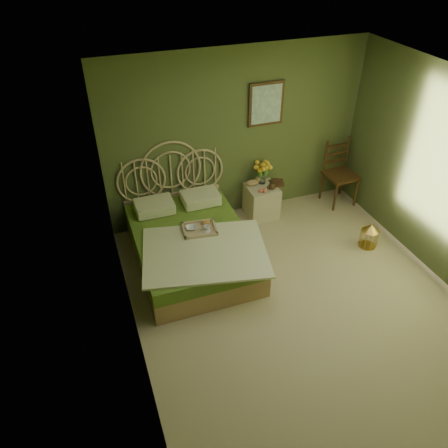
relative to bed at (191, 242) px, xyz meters
name	(u,v)px	position (x,y,z in m)	size (l,w,h in m)	color
floor	(299,303)	(1.04, -1.28, -0.30)	(4.50, 4.50, 0.00)	tan
ceiling	(328,102)	(1.04, -1.28, 2.30)	(4.50, 4.50, 0.00)	silver
wall_back	(237,137)	(1.04, 0.97, 1.00)	(4.00, 4.00, 0.00)	#4C5A2F
wall_left	(127,259)	(-0.96, -1.28, 1.00)	(4.50, 4.50, 0.00)	#4C5A2F
wall_art	(266,104)	(1.47, 0.94, 1.45)	(0.54, 0.04, 0.64)	#3D2410
bed	(191,242)	(0.00, 0.00, 0.00)	(1.76, 2.23, 1.38)	#AF7D57
nightstand	(262,196)	(1.38, 0.72, 0.04)	(0.47, 0.48, 0.94)	beige
chair	(339,168)	(2.74, 0.71, 0.29)	(0.49, 0.49, 1.07)	#3D2410
birdcage	(369,236)	(2.52, -0.58, -0.12)	(0.25, 0.25, 0.38)	gold
book_lower	(272,184)	(1.55, 0.72, 0.22)	(0.16, 0.22, 0.02)	#381E0F
book_upper	(272,183)	(1.55, 0.72, 0.24)	(0.18, 0.24, 0.02)	#472819
cereal_bowl	(191,228)	(0.02, -0.01, 0.25)	(0.15, 0.15, 0.04)	white
coffee_cup	(206,228)	(0.20, -0.12, 0.27)	(0.09, 0.09, 0.08)	white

